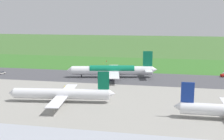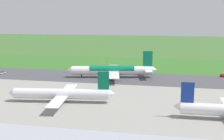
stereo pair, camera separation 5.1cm
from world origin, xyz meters
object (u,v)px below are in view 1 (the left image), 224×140
at_px(service_car_followme, 68,86).
at_px(no_stopping_sign, 106,62).
at_px(airliner_parked_mid, 62,94).
at_px(airliner_main, 113,70).
at_px(service_car_ops, 2,73).
at_px(traffic_cone_orange, 103,63).

xyz_separation_m(service_car_followme, no_stopping_sign, (-2.76, -76.70, 0.81)).
bearing_deg(no_stopping_sign, airliner_parked_mid, 91.73).
distance_m(airliner_main, airliner_parked_mid, 55.45).
bearing_deg(service_car_followme, airliner_main, -118.94).
height_order(airliner_parked_mid, service_car_ops, airliner_parked_mid).
xyz_separation_m(service_car_ops, no_stopping_sign, (-56.58, -50.15, 0.81)).
xyz_separation_m(service_car_followme, service_car_ops, (53.82, -26.55, 0.00)).
relative_size(airliner_main, airliner_parked_mid, 1.17).
xyz_separation_m(no_stopping_sign, traffic_cone_orange, (3.64, -4.58, -1.38)).
bearing_deg(no_stopping_sign, airliner_main, 106.95).
xyz_separation_m(airliner_main, traffic_cone_orange, (17.72, -50.81, -4.08)).
bearing_deg(service_car_followme, airliner_parked_mid, 103.67).
distance_m(airliner_main, service_car_followme, 34.99).
height_order(service_car_ops, no_stopping_sign, no_stopping_sign).
xyz_separation_m(service_car_followme, traffic_cone_orange, (0.87, -81.28, -0.57)).
bearing_deg(airliner_parked_mid, no_stopping_sign, -88.27).
height_order(airliner_main, service_car_followme, airliner_main).
relative_size(airliner_main, service_car_ops, 12.29).
xyz_separation_m(airliner_main, service_car_ops, (70.67, 3.92, -3.51)).
bearing_deg(traffic_cone_orange, airliner_parked_mid, 93.63).
bearing_deg(service_car_ops, airliner_main, -176.83).
xyz_separation_m(airliner_main, service_car_followme, (16.85, 30.47, -3.51)).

